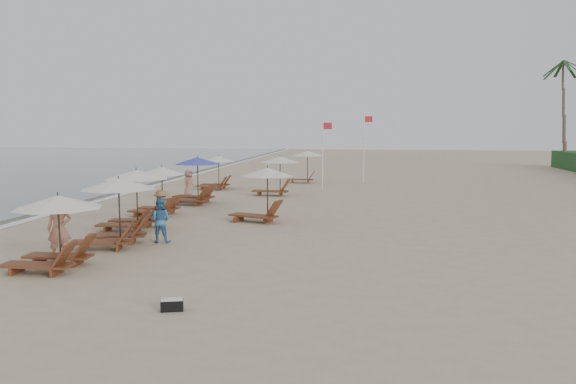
# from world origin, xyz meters

# --- Properties ---
(ground) EXTENTS (160.00, 160.00, 0.00)m
(ground) POSITION_xyz_m (0.00, 0.00, 0.00)
(ground) COLOR tan
(ground) RESTS_ON ground
(wet_sand_band) EXTENTS (3.20, 140.00, 0.01)m
(wet_sand_band) POSITION_xyz_m (-12.50, 10.00, 0.00)
(wet_sand_band) COLOR #6B5E4C
(wet_sand_band) RESTS_ON ground
(foam_line) EXTENTS (0.50, 140.00, 0.02)m
(foam_line) POSITION_xyz_m (-11.20, 10.00, 0.01)
(foam_line) COLOR white
(foam_line) RESTS_ON ground
(lounger_station_0) EXTENTS (2.60, 2.39, 2.06)m
(lounger_station_0) POSITION_xyz_m (-5.56, -3.04, 1.11)
(lounger_station_0) COLOR brown
(lounger_station_0) RESTS_ON ground
(lounger_station_1) EXTENTS (2.71, 2.46, 2.25)m
(lounger_station_1) POSITION_xyz_m (-5.26, 0.04, 1.19)
(lounger_station_1) COLOR brown
(lounger_station_1) RESTS_ON ground
(lounger_station_2) EXTENTS (2.64, 2.45, 2.29)m
(lounger_station_2) POSITION_xyz_m (-5.97, 3.10, 1.23)
(lounger_station_2) COLOR brown
(lounger_station_2) RESTS_ON ground
(lounger_station_3) EXTENTS (2.44, 2.08, 2.16)m
(lounger_station_3) POSITION_xyz_m (-6.30, 6.52, 1.06)
(lounger_station_3) COLOR brown
(lounger_station_3) RESTS_ON ground
(lounger_station_4) EXTENTS (2.79, 2.34, 2.37)m
(lounger_station_4) POSITION_xyz_m (-5.92, 10.33, 1.12)
(lounger_station_4) COLOR brown
(lounger_station_4) RESTS_ON ground
(lounger_station_5) EXTENTS (2.44, 2.13, 2.10)m
(lounger_station_5) POSITION_xyz_m (-6.61, 17.04, 1.07)
(lounger_station_5) COLOR brown
(lounger_station_5) RESTS_ON ground
(inland_station_0) EXTENTS (2.79, 2.24, 2.22)m
(inland_station_0) POSITION_xyz_m (-1.44, 5.54, 1.34)
(inland_station_0) COLOR brown
(inland_station_0) RESTS_ON ground
(inland_station_1) EXTENTS (2.75, 2.24, 2.22)m
(inland_station_1) POSITION_xyz_m (-2.34, 14.39, 1.34)
(inland_station_1) COLOR brown
(inland_station_1) RESTS_ON ground
(inland_station_2) EXTENTS (2.57, 2.24, 2.22)m
(inland_station_2) POSITION_xyz_m (-1.54, 21.90, 1.44)
(inland_station_2) COLOR brown
(inland_station_2) RESTS_ON ground
(beachgoer_near) EXTENTS (0.80, 0.68, 1.85)m
(beachgoer_near) POSITION_xyz_m (-6.05, -1.88, 0.93)
(beachgoer_near) COLOR tan
(beachgoer_near) RESTS_ON ground
(beachgoer_mid_a) EXTENTS (0.76, 0.60, 1.52)m
(beachgoer_mid_a) POSITION_xyz_m (-4.01, 0.88, 0.76)
(beachgoer_mid_a) COLOR teal
(beachgoer_mid_a) RESTS_ON ground
(beachgoer_mid_b) EXTENTS (1.00, 1.13, 1.51)m
(beachgoer_mid_b) POSITION_xyz_m (-4.87, 3.25, 0.76)
(beachgoer_mid_b) COLOR olive
(beachgoer_mid_b) RESTS_ON ground
(beachgoer_far_b) EXTENTS (0.69, 0.86, 1.53)m
(beachgoer_far_b) POSITION_xyz_m (-7.05, 13.06, 0.76)
(beachgoer_far_b) COLOR #A56959
(beachgoer_far_b) RESTS_ON ground
(duffel_bag) EXTENTS (0.52, 0.36, 0.26)m
(duffel_bag) POSITION_xyz_m (-1.14, -5.91, 0.13)
(duffel_bag) COLOR black
(duffel_bag) RESTS_ON ground
(flag_pole_near) EXTENTS (0.60, 0.08, 4.35)m
(flag_pole_near) POSITION_xyz_m (0.12, 17.28, 2.42)
(flag_pole_near) COLOR silver
(flag_pole_near) RESTS_ON ground
(flag_pole_far) EXTENTS (0.59, 0.08, 4.82)m
(flag_pole_far) POSITION_xyz_m (2.55, 22.44, 2.66)
(flag_pole_far) COLOR silver
(flag_pole_far) RESTS_ON ground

